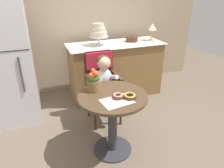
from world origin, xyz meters
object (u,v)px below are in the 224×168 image
at_px(cafe_table, 113,112).
at_px(donut_mid, 130,96).
at_px(flower_vase, 94,81).
at_px(round_layer_cake, 132,39).
at_px(table_lamp, 152,27).
at_px(refrigerator, 6,62).
at_px(tiered_cake_stand, 99,32).
at_px(wicker_chair, 101,76).
at_px(donut_front, 118,96).
at_px(seated_child, 105,78).

bearing_deg(cafe_table, donut_mid, -41.95).
bearing_deg(donut_mid, flower_vase, 134.70).
height_order(flower_vase, round_layer_cake, round_layer_cake).
relative_size(flower_vase, table_lamp, 0.86).
bearing_deg(refrigerator, tiered_cake_stand, 8.65).
bearing_deg(tiered_cake_stand, table_lamp, -0.01).
xyz_separation_m(wicker_chair, refrigerator, (-1.15, 0.40, 0.21)).
bearing_deg(flower_vase, donut_mid, -45.30).
relative_size(donut_front, donut_mid, 0.88).
bearing_deg(seated_child, donut_mid, -86.95).
bearing_deg(wicker_chair, flower_vase, -119.84).
relative_size(seated_child, table_lamp, 2.55).
relative_size(donut_front, flower_vase, 0.49).
height_order(seated_child, refrigerator, refrigerator).
height_order(flower_vase, table_lamp, table_lamp).
bearing_deg(refrigerator, wicker_chair, -19.25).
bearing_deg(tiered_cake_stand, donut_mid, -95.23).
relative_size(tiered_cake_stand, round_layer_cake, 1.66).
bearing_deg(cafe_table, table_lamp, 47.35).
distance_m(wicker_chair, refrigerator, 1.24).
relative_size(wicker_chair, donut_mid, 7.08).
xyz_separation_m(seated_child, round_layer_cake, (0.76, 0.80, 0.26)).
relative_size(flower_vase, tiered_cake_stand, 0.73).
xyz_separation_m(donut_front, round_layer_cake, (0.83, 1.43, 0.20)).
bearing_deg(cafe_table, donut_front, -72.12).
xyz_separation_m(table_lamp, refrigerator, (-2.25, -0.20, -0.27)).
distance_m(tiered_cake_stand, round_layer_cake, 0.61).
distance_m(donut_front, refrigerator, 1.60).
relative_size(round_layer_cake, refrigerator, 0.12).
xyz_separation_m(cafe_table, wicker_chair, (0.10, 0.70, 0.13)).
distance_m(donut_mid, round_layer_cake, 1.65).
height_order(seated_child, donut_mid, seated_child).
bearing_deg(flower_vase, cafe_table, -48.02).
bearing_deg(donut_front, round_layer_cake, 59.82).
bearing_deg(cafe_table, round_layer_cake, 57.56).
distance_m(tiered_cake_stand, table_lamp, 0.93).
bearing_deg(wicker_chair, donut_front, -100.24).
distance_m(donut_front, round_layer_cake, 1.66).
relative_size(wicker_chair, tiered_cake_stand, 2.86).
bearing_deg(refrigerator, cafe_table, -46.33).
relative_size(wicker_chair, seated_child, 1.31).
height_order(table_lamp, refrigerator, refrigerator).
bearing_deg(donut_mid, table_lamp, 53.21).
bearing_deg(donut_front, seated_child, 83.29).
bearing_deg(seated_child, tiered_cake_stand, 77.68).
relative_size(cafe_table, flower_vase, 2.95).
xyz_separation_m(donut_front, table_lamp, (1.17, 1.38, 0.37)).
bearing_deg(wicker_chair, tiered_cake_stand, 69.77).
height_order(cafe_table, seated_child, seated_child).
relative_size(wicker_chair, table_lamp, 3.35).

